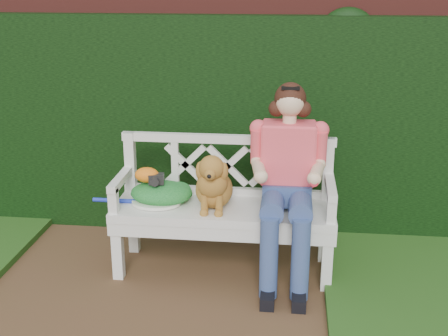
# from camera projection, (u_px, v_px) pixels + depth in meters

# --- Properties ---
(brick_wall) EXTENTS (10.00, 0.30, 2.20)m
(brick_wall) POSITION_uv_depth(u_px,v_px,m) (186.00, 89.00, 4.80)
(brick_wall) COLOR maroon
(brick_wall) RESTS_ON ground
(ivy_hedge) EXTENTS (10.00, 0.18, 1.70)m
(ivy_hedge) POSITION_uv_depth(u_px,v_px,m) (182.00, 126.00, 4.67)
(ivy_hedge) COLOR #13350E
(ivy_hedge) RESTS_ON ground
(garden_bench) EXTENTS (1.59, 0.63, 0.48)m
(garden_bench) POSITION_uv_depth(u_px,v_px,m) (224.00, 238.00, 4.16)
(garden_bench) COLOR white
(garden_bench) RESTS_ON ground
(seated_woman) EXTENTS (0.64, 0.79, 1.27)m
(seated_woman) POSITION_uv_depth(u_px,v_px,m) (287.00, 188.00, 3.97)
(seated_woman) COLOR #FA477E
(seated_woman) RESTS_ON ground
(dog) EXTENTS (0.30, 0.39, 0.41)m
(dog) POSITION_uv_depth(u_px,v_px,m) (214.00, 180.00, 3.97)
(dog) COLOR #B07749
(dog) RESTS_ON garden_bench
(tennis_racket) EXTENTS (0.64, 0.27, 0.03)m
(tennis_racket) POSITION_uv_depth(u_px,v_px,m) (152.00, 202.00, 4.10)
(tennis_racket) COLOR white
(tennis_racket) RESTS_ON garden_bench
(green_bag) EXTENTS (0.47, 0.39, 0.15)m
(green_bag) POSITION_uv_depth(u_px,v_px,m) (162.00, 192.00, 4.12)
(green_bag) COLOR green
(green_bag) RESTS_ON garden_bench
(camera_item) EXTENTS (0.11, 0.09, 0.07)m
(camera_item) POSITION_uv_depth(u_px,v_px,m) (156.00, 179.00, 4.06)
(camera_item) COLOR black
(camera_item) RESTS_ON green_bag
(baseball_glove) EXTENTS (0.20, 0.18, 0.11)m
(baseball_glove) POSITION_uv_depth(u_px,v_px,m) (147.00, 175.00, 4.08)
(baseball_glove) COLOR orange
(baseball_glove) RESTS_ON green_bag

